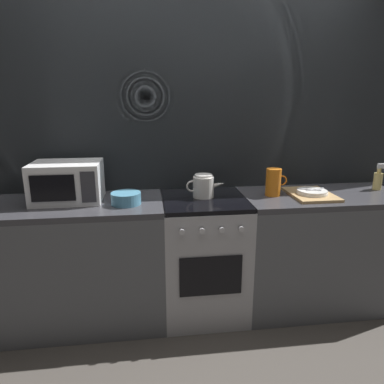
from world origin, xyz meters
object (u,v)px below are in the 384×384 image
pitcher (273,182)px  microwave (67,182)px  spray_bottle (378,180)px  mixing_bowl (126,198)px  kettle (204,186)px  stove_unit (204,256)px  dish_pile (311,193)px

pitcher → microwave: bearing=178.0°
microwave → spray_bottle: bearing=0.1°
microwave → spray_bottle: (2.32, 0.01, -0.06)m
mixing_bowl → pitcher: 1.06m
microwave → kettle: (0.95, -0.03, -0.05)m
microwave → kettle: 0.95m
stove_unit → microwave: microwave is taller
mixing_bowl → stove_unit: bearing=6.9°
pitcher → spray_bottle: (0.86, 0.06, -0.02)m
microwave → dish_pile: (1.73, -0.10, -0.12)m
stove_unit → microwave: size_ratio=1.96×
kettle → pitcher: 0.51m
stove_unit → pitcher: 0.75m
kettle → mixing_bowl: kettle is taller
mixing_bowl → dish_pile: mixing_bowl is taller
stove_unit → spray_bottle: (1.38, 0.07, 0.53)m
microwave → pitcher: size_ratio=2.30×
kettle → spray_bottle: (1.37, 0.04, -0.00)m
dish_pile → microwave: bearing=176.6°
mixing_bowl → spray_bottle: size_ratio=0.99×
stove_unit → microwave: 1.11m
stove_unit → kettle: bearing=85.2°
stove_unit → dish_pile: 0.92m
kettle → spray_bottle: 1.38m
mixing_bowl → dish_pile: bearing=1.3°
kettle → mixing_bowl: (-0.55, -0.10, -0.04)m
microwave → pitcher: microwave is taller
microwave → kettle: microwave is taller
dish_pile → stove_unit: bearing=177.4°
dish_pile → spray_bottle: size_ratio=1.97×
dish_pile → mixing_bowl: bearing=-178.7°
mixing_bowl → pitcher: size_ratio=1.00×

